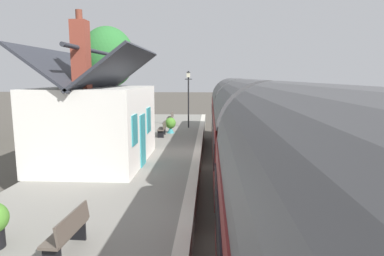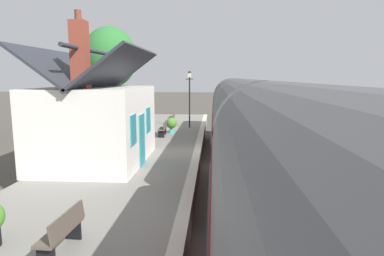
# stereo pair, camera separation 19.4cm
# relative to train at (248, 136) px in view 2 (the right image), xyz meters

# --- Properties ---
(ground_plane) EXTENTS (160.00, 160.00, 0.00)m
(ground_plane) POSITION_rel_train_xyz_m (3.46, 0.90, -2.21)
(ground_plane) COLOR #4C473F
(platform) EXTENTS (32.00, 6.18, 0.81)m
(platform) POSITION_rel_train_xyz_m (3.46, 4.99, -1.81)
(platform) COLOR gray
(platform) RESTS_ON ground
(platform_edge_coping) EXTENTS (32.00, 0.36, 0.02)m
(platform_edge_coping) POSITION_rel_train_xyz_m (3.46, 2.08, -1.40)
(platform_edge_coping) COLOR beige
(platform_edge_coping) RESTS_ON platform
(rail_near) EXTENTS (52.00, 0.08, 0.14)m
(rail_near) POSITION_rel_train_xyz_m (3.46, -0.72, -2.14)
(rail_near) COLOR gray
(rail_near) RESTS_ON ground
(rail_far) EXTENTS (52.00, 0.08, 0.14)m
(rail_far) POSITION_rel_train_xyz_m (3.46, 0.72, -2.14)
(rail_far) COLOR gray
(rail_far) RESTS_ON ground
(train) EXTENTS (23.79, 2.73, 4.32)m
(train) POSITION_rel_train_xyz_m (0.00, 0.00, 0.00)
(train) COLOR black
(train) RESTS_ON ground
(station_building) EXTENTS (5.95, 4.21, 5.98)m
(station_building) POSITION_rel_train_xyz_m (1.12, 6.20, 0.32)
(station_building) COLOR white
(station_building) RESTS_ON platform
(bench_mid_platform) EXTENTS (1.40, 0.45, 0.88)m
(bench_mid_platform) POSITION_rel_train_xyz_m (13.17, 4.52, -0.93)
(bench_mid_platform) COLOR brown
(bench_mid_platform) RESTS_ON platform
(bench_by_lamp) EXTENTS (1.42, 0.50, 0.88)m
(bench_by_lamp) POSITION_rel_train_xyz_m (-6.17, 4.38, -0.93)
(bench_by_lamp) COLOR brown
(bench_by_lamp) RESTS_ON platform
(bench_platform_end) EXTENTS (1.41, 0.48, 0.88)m
(bench_platform_end) POSITION_rel_train_xyz_m (7.53, 4.36, -0.93)
(bench_platform_end) COLOR brown
(bench_platform_end) RESTS_ON platform
(planter_edge_near) EXTENTS (0.83, 0.32, 0.65)m
(planter_edge_near) POSITION_rel_train_xyz_m (8.18, 6.63, -1.09)
(planter_edge_near) COLOR black
(planter_edge_near) RESTS_ON platform
(planter_bench_left) EXTENTS (0.69, 0.69, 1.01)m
(planter_bench_left) POSITION_rel_train_xyz_m (8.70, 4.02, -0.85)
(planter_bench_left) COLOR teal
(planter_bench_left) RESTS_ON platform
(lamp_post_platform) EXTENTS (0.32, 0.50, 4.02)m
(lamp_post_platform) POSITION_rel_train_xyz_m (11.06, 3.01, 1.37)
(lamp_post_platform) COLOR black
(lamp_post_platform) RESTS_ON platform
(tree_far_left) EXTENTS (4.63, 4.56, 8.68)m
(tree_far_left) POSITION_rel_train_xyz_m (16.39, 10.31, 3.84)
(tree_far_left) COLOR #4C3828
(tree_far_left) RESTS_ON ground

